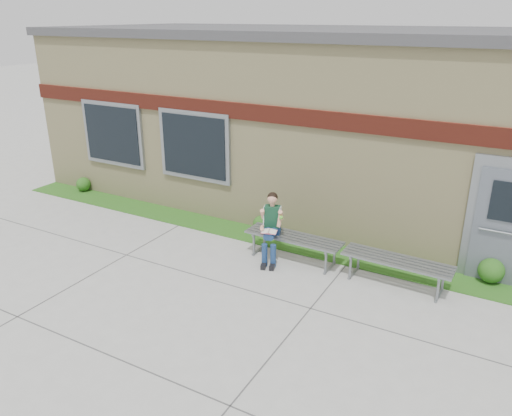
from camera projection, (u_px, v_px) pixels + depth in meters
The scene contains 9 objects.
ground at pixel (243, 307), 8.23m from camera, with size 80.00×80.00×0.00m, color #9E9E99.
grass_strip at pixel (306, 247), 10.34m from camera, with size 16.00×0.80×0.02m, color #235316.
school_building at pixel (364, 118), 12.34m from camera, with size 16.20×6.22×4.20m.
bench_left at pixel (294, 242), 9.68m from camera, with size 1.94×0.58×0.50m.
bench_right at pixel (397, 265), 8.77m from camera, with size 1.93×0.59×0.50m.
girl at pixel (271, 225), 9.58m from camera, with size 0.55×0.80×1.35m.
shrub_west at pixel (83, 184), 13.50m from camera, with size 0.38×0.38×0.38m, color #235316.
shrub_mid at pixel (261, 223), 11.03m from camera, with size 0.34×0.34×0.34m, color #235316.
shrub_east at pixel (491, 270), 8.88m from camera, with size 0.45×0.45×0.45m, color #235316.
Camera 1 is at (3.63, -6.07, 4.51)m, focal length 35.00 mm.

